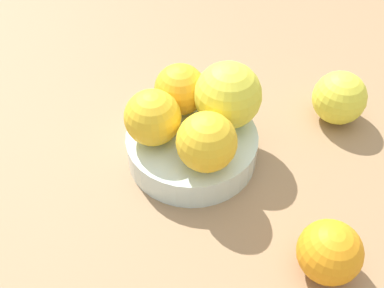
{
  "coord_description": "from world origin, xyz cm",
  "views": [
    {
      "loc": [
        38.25,
        8.9,
        43.6
      ],
      "look_at": [
        0.0,
        0.0,
        2.25
      ],
      "focal_mm": 43.9,
      "sensor_mm": 36.0,
      "label": 1
    }
  ],
  "objects": [
    {
      "name": "orange_in_bowl_0",
      "position": [
        -3.49,
        3.49,
        7.78
      ],
      "size": [
        8.05,
        8.05,
        8.05
      ],
      "primitive_type": "sphere",
      "color": "yellow",
      "rests_on": "fruit_bowl"
    },
    {
      "name": "orange_loose_1",
      "position": [
        -11.27,
        17.09,
        3.51
      ],
      "size": [
        7.01,
        7.01,
        7.01
      ],
      "primitive_type": "sphere",
      "color": "yellow",
      "rests_on": "ground_plane"
    },
    {
      "name": "orange_in_bowl_3",
      "position": [
        -4.26,
        -2.47,
        6.93
      ],
      "size": [
        6.35,
        6.35,
        6.35
      ],
      "primitive_type": "sphere",
      "color": "#F9A823",
      "rests_on": "fruit_bowl"
    },
    {
      "name": "fruit_bowl",
      "position": [
        0.0,
        0.0,
        1.78
      ],
      "size": [
        15.88,
        15.88,
        3.76
      ],
      "color": "silver",
      "rests_on": "ground_plane"
    },
    {
      "name": "ground_plane",
      "position": [
        0.0,
        0.0,
        -1.0
      ],
      "size": [
        110.0,
        110.0,
        2.0
      ],
      "primitive_type": "cube",
      "color": "#997551"
    },
    {
      "name": "orange_loose_0",
      "position": [
        12.02,
        16.57,
        3.23
      ],
      "size": [
        6.47,
        6.47,
        6.47
      ],
      "primitive_type": "sphere",
      "color": "orange",
      "rests_on": "ground_plane"
    },
    {
      "name": "orange_in_bowl_1",
      "position": [
        3.86,
        2.52,
        7.13
      ],
      "size": [
        6.73,
        6.73,
        6.73
      ],
      "primitive_type": "sphere",
      "color": "yellow",
      "rests_on": "fruit_bowl"
    },
    {
      "name": "orange_in_bowl_2",
      "position": [
        1.41,
        -4.27,
        7.05
      ],
      "size": [
        6.59,
        6.59,
        6.59
      ],
      "primitive_type": "sphere",
      "color": "yellow",
      "rests_on": "fruit_bowl"
    }
  ]
}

